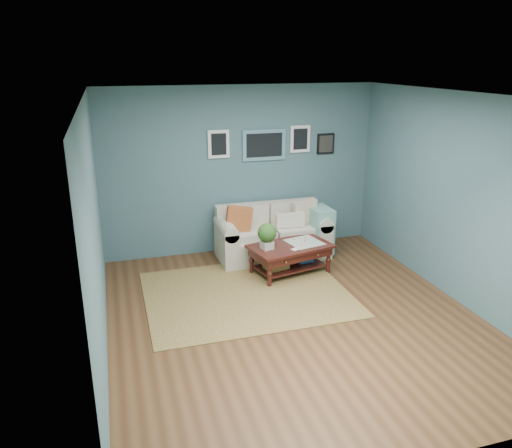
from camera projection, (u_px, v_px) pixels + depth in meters
name	position (u px, v px, depth m)	size (l,w,h in m)	color
room_shell	(296.00, 212.00, 5.87)	(5.00, 5.02, 2.70)	brown
area_rug	(247.00, 294.00, 6.86)	(2.73, 2.19, 0.01)	brown
loveseat	(277.00, 233.00, 8.09)	(1.81, 0.82, 0.93)	beige
coffee_table	(286.00, 251.00, 7.40)	(1.31, 0.93, 0.83)	#35120B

